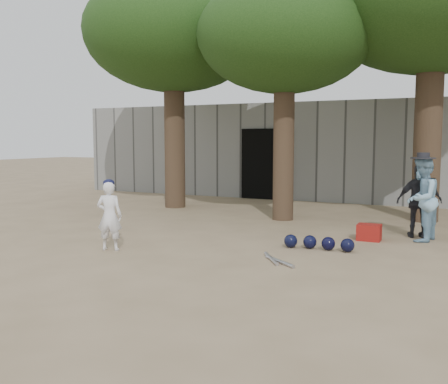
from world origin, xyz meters
The scene contains 9 objects.
ground centered at (0.00, 0.00, 0.00)m, with size 70.00×70.00×0.00m, color #937C5E.
boy_player centered at (-0.98, -0.15, 0.58)m, with size 0.43×0.28×1.17m, color white.
spectator_blue centered at (3.69, 2.92, 0.78)m, with size 0.76×0.59×1.56m, color #87B4D1.
spectator_dark centered at (3.63, 3.25, 0.70)m, with size 0.82×0.34×1.40m, color black.
red_bag centered at (2.83, 2.57, 0.15)m, with size 0.42×0.32×0.30m, color #A61F16.
back_building centered at (0.00, 10.33, 1.50)m, with size 16.00×5.24×3.00m.
helmet_row centered at (2.19, 1.40, 0.12)m, with size 1.19×0.30×0.23m.
bat_pile centered at (1.81, 0.28, 0.03)m, with size 0.71×0.67×0.06m.
tree_row centered at (0.74, 5.02, 4.69)m, with size 11.40×5.80×6.69m.
Camera 1 is at (4.31, -6.80, 1.85)m, focal length 40.00 mm.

